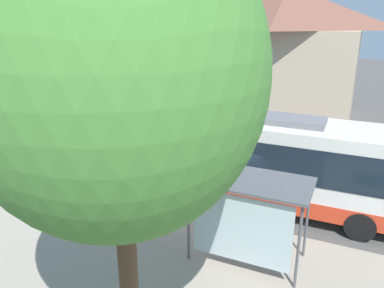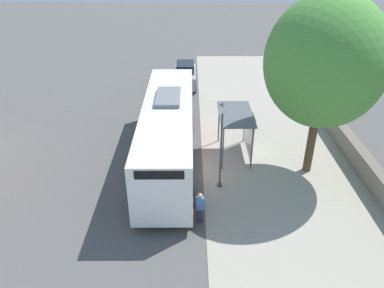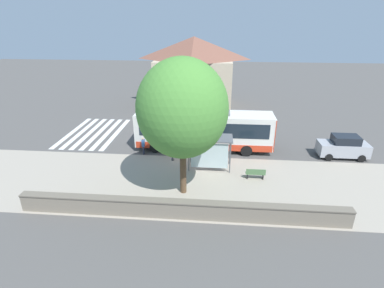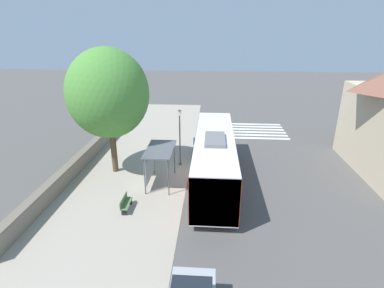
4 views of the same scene
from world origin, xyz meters
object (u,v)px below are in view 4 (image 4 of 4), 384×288
at_px(bus, 214,157).
at_px(street_lamp_near, 180,133).
at_px(pedestrian, 195,143).
at_px(bench, 126,203).
at_px(shade_tree, 108,94).
at_px(bus_shelter, 158,154).

relative_size(bus, street_lamp_near, 2.65).
bearing_deg(street_lamp_near, pedestrian, 68.94).
bearing_deg(bus, pedestrian, 107.23).
xyz_separation_m(pedestrian, bench, (-3.66, -9.41, -0.45)).
bearing_deg(bus, bench, -141.99).
height_order(street_lamp_near, shade_tree, shade_tree).
bearing_deg(pedestrian, bus_shelter, -110.94).
bearing_deg(bus_shelter, bus, 9.31).
xyz_separation_m(bus_shelter, street_lamp_near, (1.20, 3.16, 0.51)).
height_order(bus, bus_shelter, bus).
height_order(bench, street_lamp_near, street_lamp_near).
relative_size(pedestrian, street_lamp_near, 0.34).
relative_size(bus_shelter, pedestrian, 2.22).
height_order(bus_shelter, shade_tree, shade_tree).
bearing_deg(pedestrian, shade_tree, -144.49).
bearing_deg(bench, pedestrian, 68.77).
relative_size(pedestrian, bench, 1.08).
relative_size(street_lamp_near, shade_tree, 0.50).
distance_m(pedestrian, bench, 10.11).
distance_m(bus_shelter, pedestrian, 6.46).
bearing_deg(street_lamp_near, bench, -111.30).
bearing_deg(bench, bus, 38.01).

